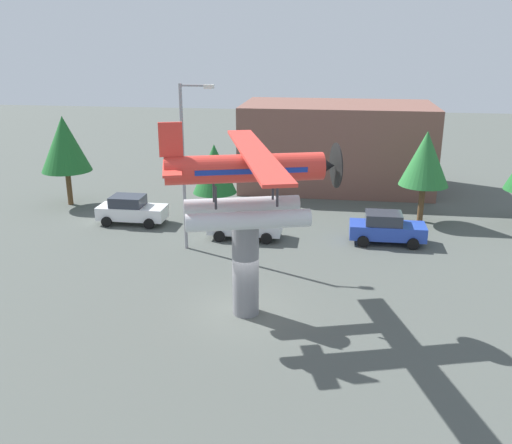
{
  "coord_description": "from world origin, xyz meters",
  "views": [
    {
      "loc": [
        3.49,
        -21.07,
        11.08
      ],
      "look_at": [
        0.0,
        3.0,
        3.06
      ],
      "focal_mm": 39.41,
      "sensor_mm": 36.0,
      "label": 1
    }
  ],
  "objects_px": {
    "car_far_blue": "(386,228)",
    "streetlight_primary": "(186,157)",
    "car_near_white": "(131,210)",
    "tree_east": "(214,169)",
    "car_mid_silver": "(244,223)",
    "display_pedestal": "(246,268)",
    "tree_center_back": "(425,159)",
    "floatplane_monument": "(248,180)",
    "tree_west": "(65,144)",
    "storefront_building": "(336,146)"
  },
  "relations": [
    {
      "from": "car_mid_silver",
      "to": "display_pedestal",
      "type": "bearing_deg",
      "value": -80.16
    },
    {
      "from": "car_far_blue",
      "to": "tree_center_back",
      "type": "bearing_deg",
      "value": 60.28
    },
    {
      "from": "tree_east",
      "to": "car_mid_silver",
      "type": "bearing_deg",
      "value": -53.74
    },
    {
      "from": "floatplane_monument",
      "to": "car_mid_silver",
      "type": "relative_size",
      "value": 2.45
    },
    {
      "from": "storefront_building",
      "to": "tree_west",
      "type": "bearing_deg",
      "value": -156.97
    },
    {
      "from": "floatplane_monument",
      "to": "car_near_white",
      "type": "relative_size",
      "value": 2.45
    },
    {
      "from": "tree_east",
      "to": "tree_west",
      "type": "bearing_deg",
      "value": 170.77
    },
    {
      "from": "streetlight_primary",
      "to": "storefront_building",
      "type": "relative_size",
      "value": 0.63
    },
    {
      "from": "tree_west",
      "to": "streetlight_primary",
      "type": "bearing_deg",
      "value": -34.59
    },
    {
      "from": "car_far_blue",
      "to": "streetlight_primary",
      "type": "distance_m",
      "value": 11.82
    },
    {
      "from": "floatplane_monument",
      "to": "tree_east",
      "type": "bearing_deg",
      "value": 91.61
    },
    {
      "from": "car_near_white",
      "to": "tree_center_back",
      "type": "distance_m",
      "value": 18.4
    },
    {
      "from": "streetlight_primary",
      "to": "storefront_building",
      "type": "height_order",
      "value": "streetlight_primary"
    },
    {
      "from": "tree_east",
      "to": "display_pedestal",
      "type": "bearing_deg",
      "value": -72.27
    },
    {
      "from": "floatplane_monument",
      "to": "tree_west",
      "type": "height_order",
      "value": "floatplane_monument"
    },
    {
      "from": "car_near_white",
      "to": "storefront_building",
      "type": "height_order",
      "value": "storefront_building"
    },
    {
      "from": "streetlight_primary",
      "to": "tree_west",
      "type": "xyz_separation_m",
      "value": [
        -10.4,
        7.17,
        -0.86
      ]
    },
    {
      "from": "storefront_building",
      "to": "tree_east",
      "type": "height_order",
      "value": "storefront_building"
    },
    {
      "from": "car_near_white",
      "to": "car_far_blue",
      "type": "height_order",
      "value": "same"
    },
    {
      "from": "streetlight_primary",
      "to": "tree_east",
      "type": "distance_m",
      "value": 5.74
    },
    {
      "from": "car_near_white",
      "to": "tree_center_back",
      "type": "height_order",
      "value": "tree_center_back"
    },
    {
      "from": "display_pedestal",
      "to": "tree_east",
      "type": "xyz_separation_m",
      "value": [
        -4.01,
        12.54,
        1.21
      ]
    },
    {
      "from": "tree_west",
      "to": "tree_center_back",
      "type": "bearing_deg",
      "value": -1.11
    },
    {
      "from": "car_mid_silver",
      "to": "tree_east",
      "type": "distance_m",
      "value": 4.71
    },
    {
      "from": "car_mid_silver",
      "to": "storefront_building",
      "type": "xyz_separation_m",
      "value": [
        5.07,
        12.73,
        2.3
      ]
    },
    {
      "from": "tree_east",
      "to": "tree_center_back",
      "type": "bearing_deg",
      "value": 5.66
    },
    {
      "from": "tree_east",
      "to": "floatplane_monument",
      "type": "bearing_deg",
      "value": -71.7
    },
    {
      "from": "streetlight_primary",
      "to": "tree_east",
      "type": "relative_size",
      "value": 1.85
    },
    {
      "from": "car_near_white",
      "to": "tree_east",
      "type": "xyz_separation_m",
      "value": [
        4.98,
        1.68,
        2.37
      ]
    },
    {
      "from": "storefront_building",
      "to": "tree_east",
      "type": "xyz_separation_m",
      "value": [
        -7.48,
        -9.46,
        0.07
      ]
    },
    {
      "from": "car_near_white",
      "to": "tree_east",
      "type": "bearing_deg",
      "value": 18.6
    },
    {
      "from": "streetlight_primary",
      "to": "car_near_white",
      "type": "bearing_deg",
      "value": 141.31
    },
    {
      "from": "floatplane_monument",
      "to": "tree_east",
      "type": "relative_size",
      "value": 2.14
    },
    {
      "from": "car_mid_silver",
      "to": "storefront_building",
      "type": "distance_m",
      "value": 13.9
    },
    {
      "from": "streetlight_primary",
      "to": "tree_center_back",
      "type": "height_order",
      "value": "streetlight_primary"
    },
    {
      "from": "floatplane_monument",
      "to": "car_near_white",
      "type": "distance_m",
      "value": 14.97
    },
    {
      "from": "car_mid_silver",
      "to": "tree_center_back",
      "type": "height_order",
      "value": "tree_center_back"
    },
    {
      "from": "streetlight_primary",
      "to": "tree_west",
      "type": "relative_size",
      "value": 1.45
    },
    {
      "from": "car_near_white",
      "to": "streetlight_primary",
      "type": "xyz_separation_m",
      "value": [
        4.69,
        -3.76,
        4.21
      ]
    },
    {
      "from": "tree_east",
      "to": "storefront_building",
      "type": "bearing_deg",
      "value": 51.67
    },
    {
      "from": "car_near_white",
      "to": "storefront_building",
      "type": "xyz_separation_m",
      "value": [
        12.46,
        11.13,
        2.3
      ]
    },
    {
      "from": "car_far_blue",
      "to": "tree_center_back",
      "type": "relative_size",
      "value": 0.73
    },
    {
      "from": "car_near_white",
      "to": "tree_center_back",
      "type": "xyz_separation_m",
      "value": [
        17.89,
        2.95,
        3.14
      ]
    },
    {
      "from": "car_mid_silver",
      "to": "car_far_blue",
      "type": "height_order",
      "value": "same"
    },
    {
      "from": "tree_west",
      "to": "tree_center_back",
      "type": "distance_m",
      "value": 23.6
    },
    {
      "from": "tree_center_back",
      "to": "streetlight_primary",
      "type": "bearing_deg",
      "value": -153.04
    },
    {
      "from": "floatplane_monument",
      "to": "streetlight_primary",
      "type": "xyz_separation_m",
      "value": [
        -4.43,
        7.07,
        -0.67
      ]
    },
    {
      "from": "storefront_building",
      "to": "floatplane_monument",
      "type": "bearing_deg",
      "value": -98.65
    },
    {
      "from": "car_near_white",
      "to": "tree_west",
      "type": "distance_m",
      "value": 7.45
    },
    {
      "from": "car_far_blue",
      "to": "storefront_building",
      "type": "bearing_deg",
      "value": 103.57
    }
  ]
}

